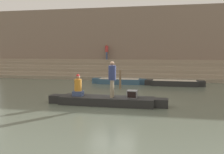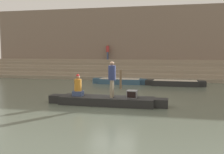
# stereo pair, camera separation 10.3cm
# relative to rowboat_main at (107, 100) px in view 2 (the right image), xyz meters

# --- Properties ---
(ground_plane) EXTENTS (120.00, 120.00, 0.00)m
(ground_plane) POSITION_rel_rowboat_main_xyz_m (0.11, 0.89, -0.22)
(ground_plane) COLOR #566051
(ghat_steps) EXTENTS (36.00, 4.44, 1.84)m
(ghat_steps) POSITION_rel_rowboat_main_xyz_m (0.11, 13.71, 0.45)
(ghat_steps) COLOR gray
(ghat_steps) RESTS_ON ground
(back_wall) EXTENTS (34.20, 1.28, 7.47)m
(back_wall) POSITION_rel_rowboat_main_xyz_m (0.11, 15.91, 3.49)
(back_wall) COLOR #7F6B5B
(back_wall) RESTS_ON ground
(rowboat_main) EXTENTS (6.13, 1.40, 0.41)m
(rowboat_main) POSITION_rel_rowboat_main_xyz_m (0.00, 0.00, 0.00)
(rowboat_main) COLOR black
(rowboat_main) RESTS_ON ground
(person_standing) EXTENTS (0.37, 0.37, 1.81)m
(person_standing) POSITION_rel_rowboat_main_xyz_m (0.28, -0.06, 1.23)
(person_standing) COLOR gray
(person_standing) RESTS_ON rowboat_main
(person_rowing) EXTENTS (0.52, 0.41, 1.14)m
(person_rowing) POSITION_rel_rowboat_main_xyz_m (-1.54, -0.04, 0.64)
(person_rowing) COLOR #3D4C75
(person_rowing) RESTS_ON rowboat_main
(tv_set) EXTENTS (0.50, 0.49, 0.37)m
(tv_set) POSITION_rel_rowboat_main_xyz_m (1.30, -0.01, 0.38)
(tv_set) COLOR slate
(tv_set) RESTS_ON rowboat_main
(moored_boat_shore) EXTENTS (4.67, 1.35, 0.43)m
(moored_boat_shore) POSITION_rel_rowboat_main_xyz_m (3.51, 8.43, 0.01)
(moored_boat_shore) COLOR black
(moored_boat_shore) RESTS_ON ground
(moored_boat_distant) EXTENTS (4.58, 1.35, 0.43)m
(moored_boat_distant) POSITION_rel_rowboat_main_xyz_m (-1.02, 8.75, 0.01)
(moored_boat_distant) COLOR #33516B
(moored_boat_distant) RESTS_ON ground
(mooring_post) EXTENTS (0.16, 0.16, 1.36)m
(mooring_post) POSITION_rel_rowboat_main_xyz_m (-0.40, 5.83, 0.46)
(mooring_post) COLOR brown
(mooring_post) RESTS_ON ground
(person_on_steps) EXTENTS (0.35, 0.35, 1.66)m
(person_on_steps) POSITION_rel_rowboat_main_xyz_m (-3.58, 14.95, 2.58)
(person_on_steps) COLOR #3D4C75
(person_on_steps) RESTS_ON ghat_steps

